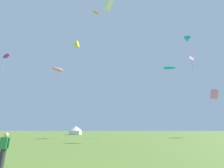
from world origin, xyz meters
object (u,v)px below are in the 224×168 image
at_px(kite_pink_diamond, 192,60).
at_px(kite_purple_parafoil, 6,56).
at_px(kite_cyan_parafoil, 170,68).
at_px(kite_pink_box, 214,94).
at_px(kite_yellow_delta, 76,45).
at_px(kite_white_box, 108,5).
at_px(kite_cyan_delta, 187,40).
at_px(person_spectator, 4,150).
at_px(kite_pink_parafoil, 58,70).
at_px(kite_orange_parafoil, 96,13).
at_px(festival_tent_center, 76,130).

height_order(kite_pink_diamond, kite_purple_parafoil, kite_pink_diamond).
xyz_separation_m(kite_cyan_parafoil, kite_purple_parafoil, (-36.43, 2.12, 4.14)).
bearing_deg(kite_pink_box, kite_purple_parafoil, -167.94).
bearing_deg(kite_yellow_delta, kite_white_box, -54.20).
height_order(kite_pink_diamond, kite_pink_box, kite_pink_diamond).
relative_size(kite_cyan_delta, kite_yellow_delta, 1.45).
height_order(kite_cyan_parafoil, person_spectator, kite_cyan_parafoil).
height_order(kite_pink_parafoil, person_spectator, kite_pink_parafoil).
distance_m(kite_cyan_parafoil, kite_pink_box, 21.69).
height_order(kite_pink_diamond, kite_cyan_delta, kite_cyan_delta).
xyz_separation_m(kite_pink_diamond, kite_purple_parafoil, (-50.60, -15.61, -5.85)).
relative_size(kite_cyan_parafoil, kite_orange_parafoil, 0.39).
bearing_deg(kite_pink_parafoil, kite_orange_parafoil, 56.16).
bearing_deg(kite_cyan_parafoil, kite_cyan_delta, 53.83).
bearing_deg(kite_cyan_parafoil, kite_white_box, -152.65).
xyz_separation_m(kite_orange_parafoil, kite_cyan_delta, (32.79, 11.28, -2.71)).
bearing_deg(kite_white_box, person_spectator, -107.67).
distance_m(kite_white_box, kite_pink_box, 37.63).
distance_m(kite_pink_box, kite_yellow_delta, 40.96).
distance_m(kite_white_box, kite_pink_diamond, 35.98).
bearing_deg(person_spectator, kite_white_box, 72.33).
distance_m(kite_yellow_delta, kite_purple_parafoil, 16.21).
xyz_separation_m(kite_pink_box, kite_pink_parafoil, (-40.26, -12.82, 2.68)).
height_order(kite_orange_parafoil, festival_tent_center, kite_orange_parafoil).
bearing_deg(kite_pink_box, kite_white_box, -145.72).
height_order(kite_white_box, kite_cyan_parafoil, kite_white_box).
relative_size(kite_pink_diamond, kite_orange_parafoil, 0.69).
distance_m(kite_orange_parafoil, festival_tent_center, 40.83).
xyz_separation_m(kite_white_box, kite_cyan_parafoil, (12.47, 6.45, -10.15)).
xyz_separation_m(kite_cyan_parafoil, kite_pink_parafoil, (-23.47, 0.67, 0.07)).
relative_size(kite_pink_parafoil, person_spectator, 8.47).
height_order(kite_orange_parafoil, kite_purple_parafoil, kite_orange_parafoil).
distance_m(kite_pink_parafoil, person_spectator, 26.43).
xyz_separation_m(kite_cyan_delta, kite_purple_parafoil, (-52.15, -19.38, -15.86)).
bearing_deg(festival_tent_center, kite_cyan_delta, -10.44).
relative_size(kite_yellow_delta, kite_pink_parafoil, 1.67).
bearing_deg(kite_yellow_delta, kite_pink_diamond, 17.58).
distance_m(kite_purple_parafoil, person_spectator, 34.92).
relative_size(kite_white_box, kite_pink_box, 1.96).
xyz_separation_m(kite_pink_parafoil, kite_purple_parafoil, (-12.96, 1.45, 4.07)).
height_order(kite_white_box, kite_pink_parafoil, kite_white_box).
relative_size(kite_cyan_delta, kite_pink_parafoil, 2.42).
bearing_deg(festival_tent_center, person_spectator, -80.20).
bearing_deg(kite_pink_box, kite_pink_parafoil, -162.34).
relative_size(kite_orange_parafoil, person_spectator, 21.59).
height_order(person_spectator, festival_tent_center, festival_tent_center).
distance_m(kite_yellow_delta, festival_tent_center, 31.82).
height_order(kite_pink_box, kite_yellow_delta, kite_yellow_delta).
relative_size(kite_orange_parafoil, kite_pink_parafoil, 2.55).
bearing_deg(kite_cyan_parafoil, festival_tent_center, 131.62).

